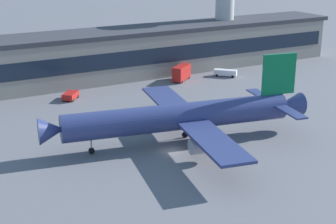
# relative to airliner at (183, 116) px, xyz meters

# --- Properties ---
(ground_plane) EXTENTS (600.00, 600.00, 0.00)m
(ground_plane) POSITION_rel_airliner_xyz_m (-3.82, -2.97, -5.24)
(ground_plane) COLOR slate
(terminal_building) EXTENTS (168.07, 15.58, 13.21)m
(terminal_building) POSITION_rel_airliner_xyz_m (-3.82, 51.42, 1.39)
(terminal_building) COLOR gray
(terminal_building) RESTS_ON ground_plane
(airliner) EXTENTS (51.48, 44.28, 15.77)m
(airliner) POSITION_rel_airliner_xyz_m (0.00, 0.00, 0.00)
(airliner) COLOR navy
(airliner) RESTS_ON ground_plane
(catering_truck) EXTENTS (7.30, 6.43, 4.15)m
(catering_truck) POSITION_rel_airliner_xyz_m (22.62, 39.45, -2.95)
(catering_truck) COLOR red
(catering_truck) RESTS_ON ground_plane
(pushback_tractor) EXTENTS (5.06, 5.36, 1.75)m
(pushback_tractor) POSITION_rel_airliner_xyz_m (-9.97, 36.76, -4.19)
(pushback_tractor) COLOR red
(pushback_tractor) RESTS_ON ground_plane
(belt_loader) EXTENTS (5.94, 5.94, 1.95)m
(belt_loader) POSITION_rel_airliner_xyz_m (35.75, 37.18, -4.08)
(belt_loader) COLOR white
(belt_loader) RESTS_ON ground_plane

